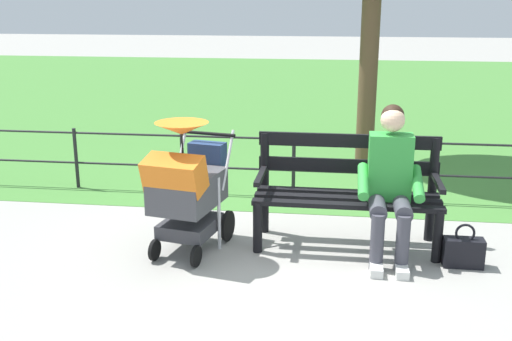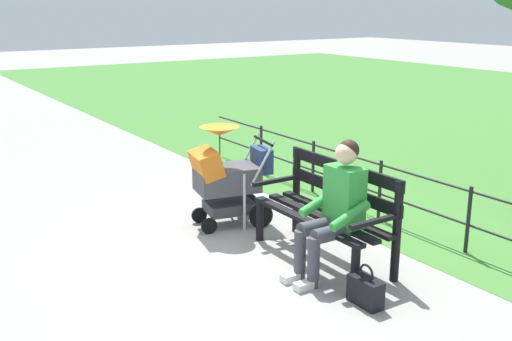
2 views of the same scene
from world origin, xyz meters
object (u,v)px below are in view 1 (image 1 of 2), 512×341
park_bench (347,187)px  person_on_bench (390,179)px  handbag (463,252)px  stroller (188,186)px

park_bench → person_on_bench: bearing=147.1°
park_bench → handbag: (-0.95, 0.38, -0.40)m
handbag → stroller: bearing=-0.4°
park_bench → stroller: bearing=15.3°
stroller → handbag: 2.34m
person_on_bench → handbag: 0.83m
person_on_bench → stroller: (1.69, 0.14, -0.08)m
stroller → person_on_bench: bearing=-175.1°
person_on_bench → handbag: (-0.60, 0.16, -0.55)m
stroller → handbag: (-2.29, 0.02, -0.47)m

